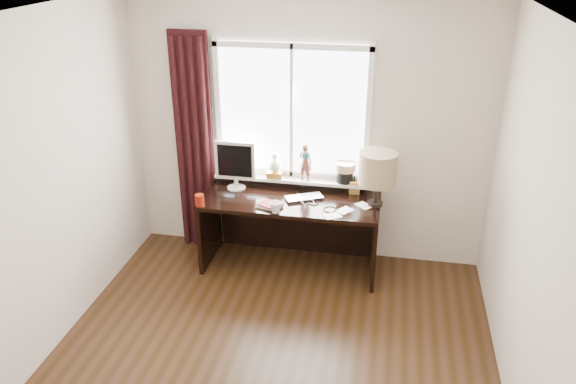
% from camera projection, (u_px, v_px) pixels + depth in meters
% --- Properties ---
extents(floor, '(3.50, 4.00, 0.00)m').
position_uv_depth(floor, '(263.00, 383.00, 4.19)').
color(floor, '#3B2314').
rests_on(floor, ground).
extents(ceiling, '(3.50, 4.00, 0.00)m').
position_uv_depth(ceiling, '(254.00, 24.00, 3.10)').
color(ceiling, white).
rests_on(ceiling, wall_back).
extents(wall_back, '(3.50, 0.00, 2.60)m').
position_uv_depth(wall_back, '(308.00, 132.00, 5.43)').
color(wall_back, beige).
rests_on(wall_back, ground).
extents(wall_left, '(0.00, 4.00, 2.60)m').
position_uv_depth(wall_left, '(18.00, 208.00, 3.94)').
color(wall_left, beige).
rests_on(wall_left, ground).
extents(wall_right, '(0.00, 4.00, 2.60)m').
position_uv_depth(wall_right, '(544.00, 257.00, 3.35)').
color(wall_right, beige).
rests_on(wall_right, ground).
extents(laptop, '(0.42, 0.37, 0.03)m').
position_uv_depth(laptop, '(304.00, 198.00, 5.34)').
color(laptop, silver).
rests_on(laptop, desk).
extents(mug, '(0.15, 0.15, 0.11)m').
position_uv_depth(mug, '(276.00, 207.00, 5.07)').
color(mug, white).
rests_on(mug, desk).
extents(red_cup, '(0.08, 0.08, 0.11)m').
position_uv_depth(red_cup, '(200.00, 200.00, 5.19)').
color(red_cup, maroon).
rests_on(red_cup, desk).
extents(window, '(1.52, 0.20, 1.40)m').
position_uv_depth(window, '(294.00, 132.00, 5.40)').
color(window, white).
rests_on(window, ground).
extents(curtain, '(0.38, 0.09, 2.25)m').
position_uv_depth(curtain, '(194.00, 146.00, 5.62)').
color(curtain, black).
rests_on(curtain, floor).
extents(desk, '(1.70, 0.70, 0.75)m').
position_uv_depth(desk, '(292.00, 217.00, 5.54)').
color(desk, black).
rests_on(desk, floor).
extents(monitor, '(0.40, 0.18, 0.49)m').
position_uv_depth(monitor, '(235.00, 162.00, 5.45)').
color(monitor, beige).
rests_on(monitor, desk).
extents(notebook_stack, '(0.26, 0.22, 0.03)m').
position_uv_depth(notebook_stack, '(270.00, 205.00, 5.19)').
color(notebook_stack, beige).
rests_on(notebook_stack, desk).
extents(brush_holder, '(0.09, 0.09, 0.25)m').
position_uv_depth(brush_holder, '(352.00, 186.00, 5.47)').
color(brush_holder, black).
rests_on(brush_holder, desk).
extents(icon_frame, '(0.10, 0.02, 0.13)m').
position_uv_depth(icon_frame, '(355.00, 188.00, 5.41)').
color(icon_frame, gold).
rests_on(icon_frame, desk).
extents(table_lamp, '(0.35, 0.35, 0.52)m').
position_uv_depth(table_lamp, '(378.00, 169.00, 5.08)').
color(table_lamp, black).
rests_on(table_lamp, desk).
extents(loose_papers, '(0.45, 0.44, 0.00)m').
position_uv_depth(loose_papers, '(347.00, 210.00, 5.12)').
color(loose_papers, white).
rests_on(loose_papers, desk).
extents(desk_cables, '(0.45, 0.46, 0.01)m').
position_uv_depth(desk_cables, '(318.00, 203.00, 5.26)').
color(desk_cables, black).
rests_on(desk_cables, desk).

